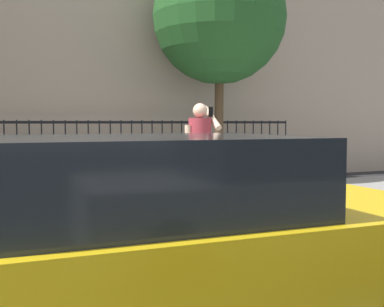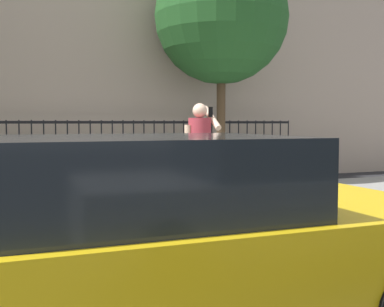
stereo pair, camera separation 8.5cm
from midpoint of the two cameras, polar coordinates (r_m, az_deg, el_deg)
The scene contains 6 objects.
ground_plane at distance 5.35m, azimuth -7.48°, elevation -13.03°, with size 60.00×60.00×0.00m, color black.
sidewalk at distance 7.42m, azimuth -12.13°, elevation -7.74°, with size 28.00×4.40×0.15m, color gray.
iron_fence at distance 10.94m, azimuth -15.92°, elevation 0.88°, with size 12.03×0.04×1.60m.
taxi_yellow at distance 3.40m, azimuth -3.17°, elevation -10.59°, with size 4.23×1.92×1.45m.
pedestrian_on_phone at distance 7.01m, azimuth 0.42°, elevation 0.34°, with size 0.66×0.49×1.68m.
street_tree_near at distance 11.56m, azimuth 3.11°, elevation 16.10°, with size 3.15×3.15×5.60m.
Camera 1 is at (-1.41, -4.92, 1.54)m, focal length 44.10 mm.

